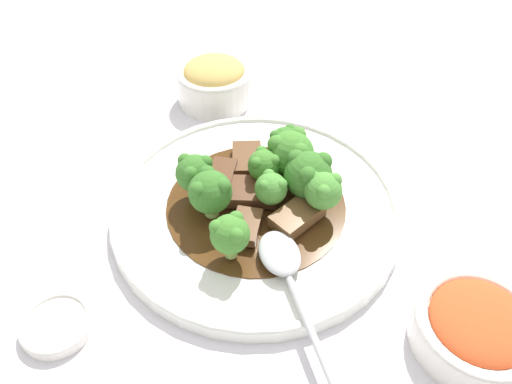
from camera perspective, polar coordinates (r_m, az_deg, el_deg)
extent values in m
plane|color=silver|center=(0.56, 0.00, -2.47)|extent=(4.00, 4.00, 0.00)
cylinder|color=white|center=(0.55, 0.00, -1.98)|extent=(0.32, 0.32, 0.01)
torus|color=white|center=(0.55, 0.00, -1.48)|extent=(0.32, 0.32, 0.01)
cylinder|color=#4C2D14|center=(0.55, 0.00, -1.42)|extent=(0.20, 0.20, 0.00)
cube|color=brown|center=(0.52, 4.74, -2.73)|extent=(0.06, 0.03, 0.01)
cube|color=brown|center=(0.51, -1.12, -3.91)|extent=(0.05, 0.05, 0.01)
cube|color=#56331E|center=(0.56, -3.92, 1.78)|extent=(0.05, 0.05, 0.02)
cube|color=#56331E|center=(0.54, -0.92, 0.00)|extent=(0.07, 0.07, 0.01)
cube|color=brown|center=(0.59, -1.04, 3.85)|extent=(0.06, 0.06, 0.01)
cylinder|color=#8EB756|center=(0.53, 1.68, -1.05)|extent=(0.01, 0.01, 0.01)
sphere|color=#4C8E38|center=(0.52, 1.72, 0.38)|extent=(0.03, 0.03, 0.03)
sphere|color=#4C8E38|center=(0.51, 0.86, 0.58)|extent=(0.01, 0.01, 0.01)
sphere|color=#4C8E38|center=(0.51, 2.89, 0.87)|extent=(0.01, 0.01, 0.01)
sphere|color=#4C8E38|center=(0.52, 1.49, 1.94)|extent=(0.01, 0.01, 0.01)
cylinder|color=#7FA84C|center=(0.53, 7.44, -1.61)|extent=(0.01, 0.01, 0.02)
sphere|color=#4C8E38|center=(0.51, 7.68, 0.14)|extent=(0.04, 0.04, 0.04)
sphere|color=#4C8E38|center=(0.50, 7.72, 0.03)|extent=(0.02, 0.02, 0.02)
sphere|color=#4C8E38|center=(0.51, 9.01, 1.35)|extent=(0.02, 0.02, 0.02)
sphere|color=#4C8E38|center=(0.51, 6.65, 1.60)|extent=(0.02, 0.02, 0.02)
cylinder|color=#8EB756|center=(0.49, -2.90, -6.53)|extent=(0.01, 0.01, 0.02)
sphere|color=#427F2D|center=(0.47, -2.99, -4.84)|extent=(0.04, 0.04, 0.04)
sphere|color=#427F2D|center=(0.46, -2.30, -4.97)|extent=(0.01, 0.01, 0.01)
sphere|color=#427F2D|center=(0.47, -2.30, -3.04)|extent=(0.01, 0.01, 0.01)
sphere|color=#427F2D|center=(0.46, -4.52, -4.03)|extent=(0.01, 0.01, 0.01)
cylinder|color=#8EB756|center=(0.53, -5.09, -1.89)|extent=(0.02, 0.02, 0.02)
sphere|color=#387028|center=(0.51, -5.26, -0.01)|extent=(0.05, 0.05, 0.05)
sphere|color=#387028|center=(0.50, -3.84, 0.65)|extent=(0.02, 0.02, 0.02)
sphere|color=#387028|center=(0.51, -5.57, 2.08)|extent=(0.02, 0.02, 0.02)
sphere|color=#387028|center=(0.50, -6.64, 0.24)|extent=(0.02, 0.02, 0.02)
cylinder|color=#7FA84C|center=(0.55, 5.79, 0.12)|extent=(0.02, 0.02, 0.01)
sphere|color=#387028|center=(0.53, 5.97, 1.93)|extent=(0.05, 0.05, 0.05)
sphere|color=#387028|center=(0.53, 7.66, 3.50)|extent=(0.02, 0.02, 0.02)
sphere|color=#387028|center=(0.53, 4.64, 3.80)|extent=(0.02, 0.02, 0.02)
sphere|color=#387028|center=(0.51, 5.97, 1.87)|extent=(0.02, 0.02, 0.02)
cylinder|color=#7FA84C|center=(0.57, 3.86, 2.57)|extent=(0.02, 0.02, 0.01)
sphere|color=#427F2D|center=(0.56, 3.98, 4.37)|extent=(0.05, 0.05, 0.05)
sphere|color=#427F2D|center=(0.56, 4.77, 6.45)|extent=(0.02, 0.02, 0.02)
sphere|color=#427F2D|center=(0.55, 2.34, 5.49)|extent=(0.02, 0.02, 0.02)
sphere|color=#427F2D|center=(0.54, 5.05, 4.57)|extent=(0.02, 0.02, 0.02)
cylinder|color=#8EB756|center=(0.56, 0.90, 1.58)|extent=(0.01, 0.01, 0.01)
sphere|color=#427F2D|center=(0.55, 0.92, 3.06)|extent=(0.04, 0.04, 0.04)
sphere|color=#427F2D|center=(0.55, 0.68, 4.60)|extent=(0.01, 0.01, 0.01)
sphere|color=#427F2D|center=(0.53, 0.05, 3.31)|extent=(0.01, 0.01, 0.01)
sphere|color=#427F2D|center=(0.54, 2.08, 3.60)|extent=(0.01, 0.01, 0.01)
cylinder|color=#8EB756|center=(0.55, -6.81, 0.35)|extent=(0.01, 0.01, 0.02)
sphere|color=#387028|center=(0.53, -7.03, 2.14)|extent=(0.04, 0.04, 0.04)
sphere|color=#387028|center=(0.53, -8.13, 3.59)|extent=(0.02, 0.02, 0.02)
sphere|color=#387028|center=(0.52, -7.45, 2.09)|extent=(0.02, 0.02, 0.02)
sphere|color=#387028|center=(0.53, -5.82, 3.39)|extent=(0.02, 0.02, 0.02)
cylinder|color=#7FA84C|center=(0.59, 3.29, 4.26)|extent=(0.01, 0.01, 0.01)
sphere|color=#387028|center=(0.58, 3.37, 5.65)|extent=(0.04, 0.04, 0.04)
sphere|color=#387028|center=(0.57, 2.25, 6.41)|extent=(0.01, 0.01, 0.01)
sphere|color=#387028|center=(0.57, 4.07, 5.81)|extent=(0.01, 0.01, 0.01)
sphere|color=#387028|center=(0.58, 3.90, 7.06)|extent=(0.01, 0.01, 0.01)
ellipsoid|color=#B7B7BC|center=(0.49, 2.69, -6.99)|extent=(0.06, 0.07, 0.01)
cylinder|color=#B7B7BC|center=(0.44, 7.63, -18.42)|extent=(0.08, 0.16, 0.01)
cylinder|color=white|center=(0.50, 23.30, -15.11)|extent=(0.06, 0.06, 0.01)
cylinder|color=white|center=(0.49, 23.71, -14.39)|extent=(0.11, 0.11, 0.03)
torus|color=white|center=(0.48, 24.24, -13.45)|extent=(0.11, 0.11, 0.01)
ellipsoid|color=#D14C23|center=(0.48, 24.31, -13.31)|extent=(0.09, 0.09, 0.02)
cylinder|color=white|center=(0.72, -4.63, 10.64)|extent=(0.06, 0.06, 0.01)
cylinder|color=white|center=(0.71, -4.72, 11.90)|extent=(0.10, 0.10, 0.04)
torus|color=white|center=(0.70, -4.83, 13.40)|extent=(0.10, 0.10, 0.01)
ellipsoid|color=tan|center=(0.70, -4.85, 13.62)|extent=(0.08, 0.08, 0.03)
cylinder|color=white|center=(0.50, -21.80, -13.99)|extent=(0.07, 0.07, 0.01)
torus|color=white|center=(0.50, -21.95, -13.69)|extent=(0.07, 0.07, 0.01)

